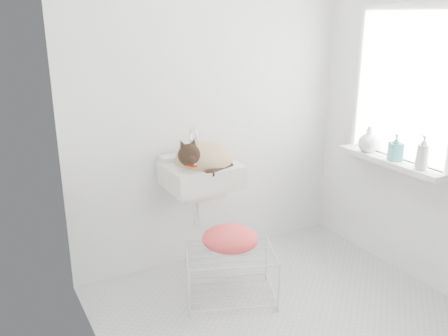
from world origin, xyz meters
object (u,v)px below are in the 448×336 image
sink (201,164)px  bottle_c (367,152)px  bottle_b (394,160)px  wire_rack (230,277)px  cat (203,159)px  bottle_a (421,169)px

sink → bottle_c: size_ratio=2.54×
bottle_b → wire_rack: bearing=169.4°
sink → bottle_c: 1.27m
cat → wire_rack: (0.02, -0.35, -0.74)m
wire_rack → bottle_c: bearing=1.6°
wire_rack → bottle_a: (1.19, -0.44, 0.70)m
wire_rack → bottle_c: 1.38m
bottle_b → bottle_c: size_ratio=0.97×
wire_rack → sink: bearing=94.6°
wire_rack → bottle_a: bottle_a is taller
cat → sink: bearing=121.0°
sink → cat: size_ratio=1.08×
bottle_a → wire_rack: bearing=159.6°
bottle_c → bottle_b: bearing=-90.0°
cat → bottle_c: size_ratio=2.36×
bottle_a → bottle_c: bearing=90.0°
bottle_b → bottle_c: (0.00, 0.26, 0.00)m
bottle_c → sink: bearing=164.9°
cat → bottle_b: size_ratio=2.42×
bottle_b → bottle_a: bearing=-90.0°
bottle_a → bottle_b: 0.22m
cat → bottle_a: bearing=-38.2°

